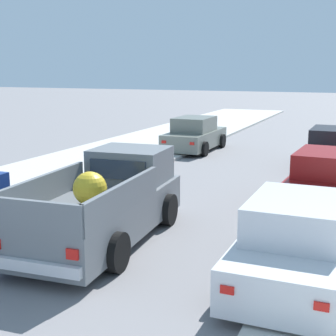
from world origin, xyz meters
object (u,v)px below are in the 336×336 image
Objects in this scene: car_left_near at (195,135)px; car_left_mid at (296,243)px; car_right_near at (332,150)px; pickup_truck at (106,203)px; car_right_far at (326,181)px.

car_left_mid is at bearing -63.08° from car_left_near.
car_right_near is at bearing 91.50° from car_left_mid.
car_left_mid is (0.28, -10.71, 0.00)m from car_right_near.
car_right_near and car_left_mid have the same top height.
car_left_mid is (4.18, -0.74, -0.07)m from pickup_truck.
pickup_truck is 4.25m from car_left_mid.
car_left_mid is at bearing -88.50° from car_right_near.
car_right_near is (3.90, 9.98, -0.07)m from pickup_truck.
car_left_near and car_right_near have the same top height.
car_right_far is at bearing 89.88° from car_left_mid.
pickup_truck is 12.14m from car_left_near.
car_right_far is (0.29, -5.49, 0.00)m from car_right_near.
car_right_near is 5.50m from car_right_far.
car_left_mid is 0.99× the size of car_right_far.
car_left_near is 6.46m from car_right_near.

